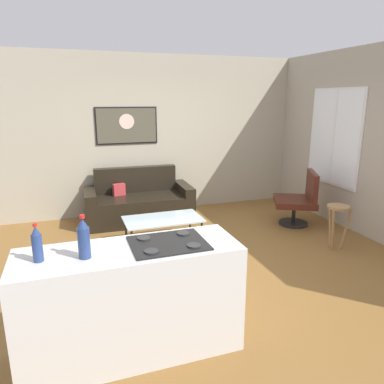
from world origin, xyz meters
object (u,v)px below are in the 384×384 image
(soda_bottle, at_px, (37,244))
(soda_bottle_2, at_px, (84,239))
(couch, at_px, (139,204))
(bar_stool, at_px, (337,216))
(coffee_table, at_px, (163,220))
(armchair, at_px, (300,199))
(wall_painting, at_px, (127,126))

(soda_bottle, bearing_deg, soda_bottle_2, -8.41)
(couch, xyz_separation_m, bar_stool, (2.36, -2.10, 0.18))
(coffee_table, height_order, armchair, armchair)
(soda_bottle_2, bearing_deg, couch, 73.13)
(soda_bottle, xyz_separation_m, soda_bottle_2, (0.32, -0.05, 0.02))
(coffee_table, xyz_separation_m, bar_stool, (2.24, -0.92, 0.11))
(coffee_table, bearing_deg, bar_stool, -22.25)
(coffee_table, distance_m, wall_painting, 2.06)
(coffee_table, bearing_deg, soda_bottle_2, -117.79)
(coffee_table, distance_m, soda_bottle_2, 2.54)
(coffee_table, distance_m, armchair, 2.35)
(bar_stool, xyz_separation_m, wall_painting, (-2.44, 2.57, 1.11))
(soda_bottle, relative_size, wall_painting, 0.27)
(couch, distance_m, soda_bottle, 3.63)
(armchair, height_order, soda_bottle, soda_bottle)
(armchair, height_order, wall_painting, wall_painting)
(bar_stool, height_order, wall_painting, wall_painting)
(armchair, distance_m, soda_bottle, 4.43)
(coffee_table, xyz_separation_m, soda_bottle, (-1.45, -2.11, 0.68))
(couch, distance_m, coffee_table, 1.19)
(coffee_table, bearing_deg, armchair, 2.18)
(bar_stool, distance_m, soda_bottle_2, 3.65)
(bar_stool, relative_size, wall_painting, 0.58)
(couch, relative_size, coffee_table, 1.65)
(soda_bottle_2, xyz_separation_m, wall_painting, (0.94, 3.81, 0.53))
(coffee_table, xyz_separation_m, armchair, (2.34, 0.09, 0.07))
(bar_stool, distance_m, wall_painting, 3.71)
(armchair, relative_size, bar_stool, 1.44)
(coffee_table, height_order, soda_bottle, soda_bottle)
(armchair, bearing_deg, bar_stool, -95.84)
(soda_bottle, distance_m, soda_bottle_2, 0.32)
(couch, xyz_separation_m, coffee_table, (0.12, -1.18, 0.07))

